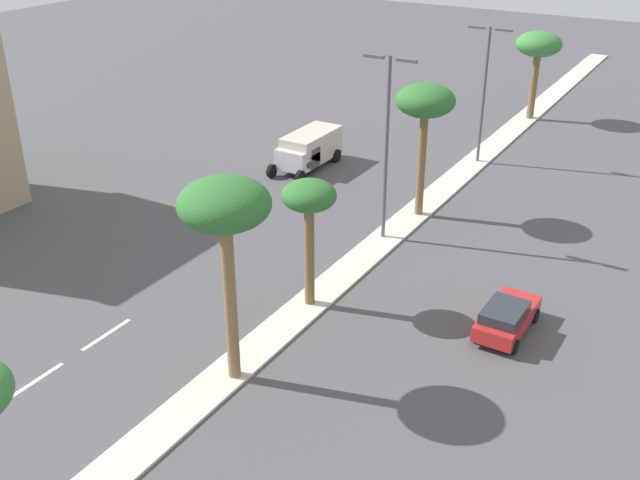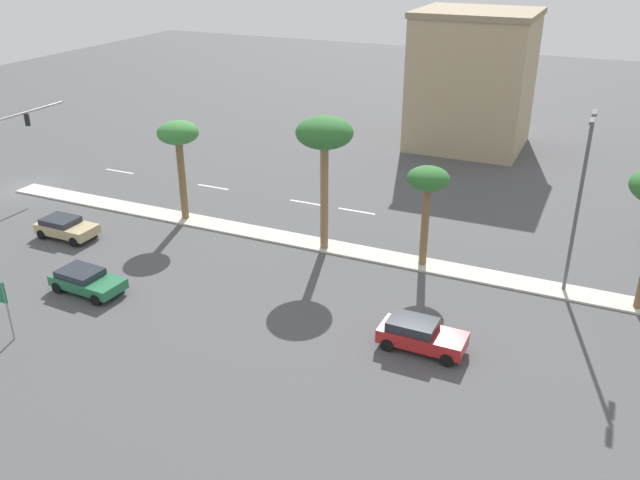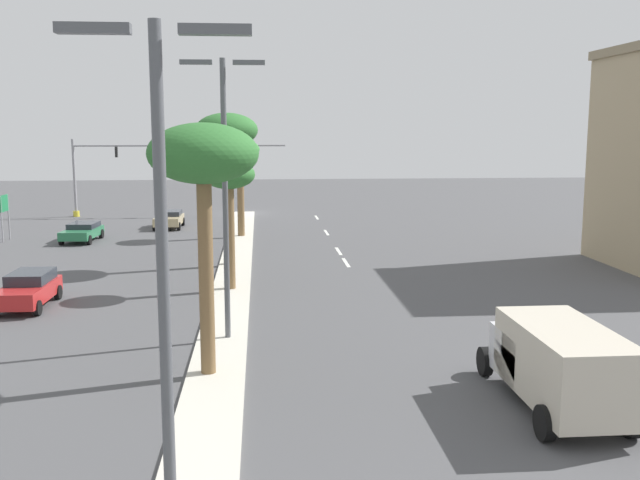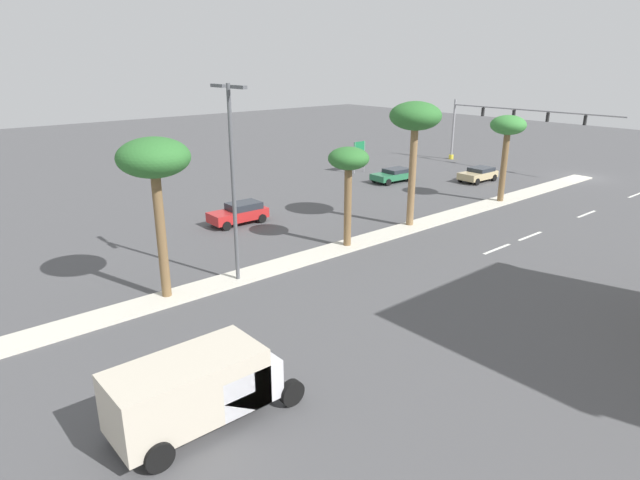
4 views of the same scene
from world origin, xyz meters
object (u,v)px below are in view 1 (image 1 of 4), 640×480
at_px(sedan_red_inboard, 507,317).
at_px(box_truck, 308,149).
at_px(palm_tree_right, 425,104).
at_px(street_lamp_front, 485,84).
at_px(street_lamp_mid, 387,135).
at_px(palm_tree_trailing, 309,202).
at_px(palm_tree_near, 539,47).
at_px(palm_tree_front, 225,211).

xyz_separation_m(sedan_red_inboard, box_truck, (-18.00, 12.88, 0.54)).
bearing_deg(palm_tree_right, sedan_red_inboard, -48.75).
distance_m(street_lamp_front, box_truck, 12.50).
relative_size(palm_tree_right, sedan_red_inboard, 1.85).
height_order(street_lamp_mid, box_truck, street_lamp_mid).
distance_m(street_lamp_mid, street_lamp_front, 14.09).
xyz_separation_m(palm_tree_right, box_truck, (-9.67, 3.39, -5.33)).
height_order(sedan_red_inboard, box_truck, box_truck).
height_order(palm_tree_trailing, palm_tree_near, palm_tree_near).
height_order(palm_tree_right, palm_tree_near, palm_tree_right).
relative_size(palm_tree_right, street_lamp_mid, 0.78).
bearing_deg(palm_tree_near, palm_tree_trailing, -90.46).
distance_m(palm_tree_near, sedan_red_inboard, 33.01).
xyz_separation_m(palm_tree_front, palm_tree_right, (-0.10, 18.13, -0.60)).
bearing_deg(palm_tree_front, sedan_red_inboard, 46.39).
height_order(palm_tree_trailing, street_lamp_front, street_lamp_front).
distance_m(palm_tree_front, palm_tree_right, 18.14).
distance_m(palm_tree_near, street_lamp_front, 11.78).
bearing_deg(street_lamp_mid, palm_tree_near, 88.93).
relative_size(palm_tree_front, box_truck, 1.39).
distance_m(palm_tree_front, palm_tree_trailing, 6.62).
height_order(palm_tree_near, street_lamp_mid, street_lamp_mid).
distance_m(street_lamp_mid, box_truck, 12.56).
xyz_separation_m(palm_tree_trailing, palm_tree_right, (0.23, 11.85, 1.48)).
relative_size(palm_tree_trailing, sedan_red_inboard, 1.46).
relative_size(palm_tree_near, sedan_red_inboard, 1.66).
bearing_deg(palm_tree_front, palm_tree_trailing, 93.04).
height_order(palm_tree_front, street_lamp_front, street_lamp_front).
height_order(palm_tree_front, street_lamp_mid, street_lamp_mid).
distance_m(palm_tree_trailing, sedan_red_inboard, 9.90).
xyz_separation_m(street_lamp_mid, street_lamp_front, (0.31, 14.08, -0.40)).
distance_m(palm_tree_trailing, palm_tree_near, 33.92).
bearing_deg(palm_tree_right, street_lamp_front, 90.70).
relative_size(palm_tree_front, palm_tree_near, 1.21).
bearing_deg(sedan_red_inboard, street_lamp_front, 113.13).
relative_size(sedan_red_inboard, box_truck, 0.69).
relative_size(palm_tree_near, street_lamp_mid, 0.70).
xyz_separation_m(palm_tree_near, sedan_red_inboard, (8.28, -31.56, -5.06)).
xyz_separation_m(palm_tree_right, street_lamp_mid, (-0.44, -3.79, -0.75)).
height_order(street_lamp_mid, street_lamp_front, street_lamp_mid).
height_order(palm_tree_right, street_lamp_front, street_lamp_front).
distance_m(palm_tree_right, street_lamp_front, 10.36).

